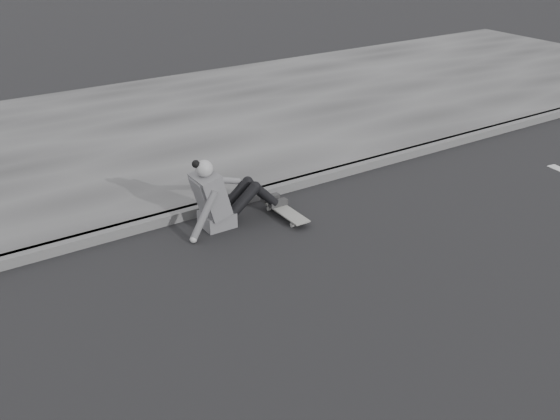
% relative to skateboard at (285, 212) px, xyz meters
% --- Properties ---
extents(ground, '(80.00, 80.00, 0.00)m').
position_rel_skateboard_xyz_m(ground, '(-0.60, -1.93, -0.07)').
color(ground, black).
rests_on(ground, ground).
extents(curb, '(24.00, 0.16, 0.12)m').
position_rel_skateboard_xyz_m(curb, '(-0.60, 0.65, -0.01)').
color(curb, '#4D4D4D').
rests_on(curb, ground).
extents(sidewalk, '(24.00, 6.00, 0.12)m').
position_rel_skateboard_xyz_m(sidewalk, '(-0.60, 3.67, -0.01)').
color(sidewalk, '#3E3E3E').
rests_on(sidewalk, ground).
extents(skateboard, '(0.20, 0.78, 0.09)m').
position_rel_skateboard_xyz_m(skateboard, '(0.00, 0.00, 0.00)').
color(skateboard, gray).
rests_on(skateboard, ground).
extents(seated_woman, '(1.38, 0.46, 0.88)m').
position_rel_skateboard_xyz_m(seated_woman, '(-0.73, 0.25, 0.29)').
color(seated_woman, '#545356').
rests_on(seated_woman, ground).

